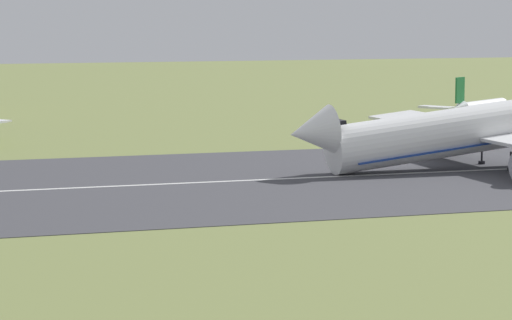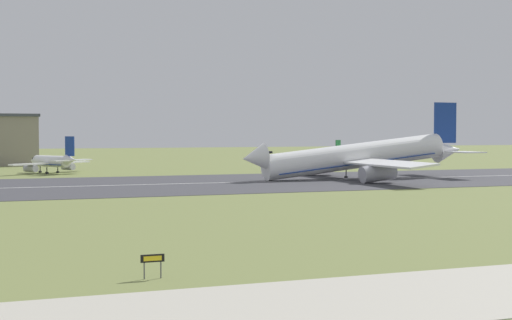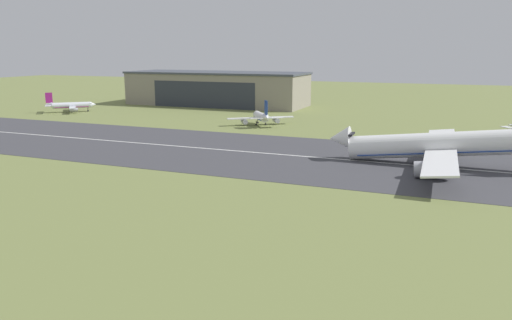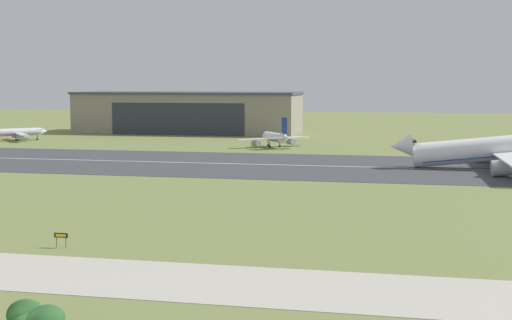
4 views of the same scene
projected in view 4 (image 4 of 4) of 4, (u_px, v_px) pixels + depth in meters
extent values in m
plane|color=olive|center=(216.00, 208.00, 115.76)|extent=(753.23, 753.23, 0.00)
cube|color=#3D3D42|center=(281.00, 165.00, 175.13)|extent=(513.23, 54.07, 0.06)
cube|color=silver|center=(281.00, 165.00, 175.13)|extent=(461.91, 0.70, 0.01)
cube|color=#B2AD9E|center=(111.00, 277.00, 74.78)|extent=(384.92, 13.94, 0.05)
cube|color=gray|center=(189.00, 113.00, 286.63)|extent=(88.40, 29.67, 15.47)
cube|color=#424751|center=(188.00, 93.00, 285.73)|extent=(89.40, 30.67, 0.90)
cube|color=#2D333D|center=(177.00, 119.00, 272.32)|extent=(53.04, 0.12, 12.38)
cylinder|color=white|center=(510.00, 147.00, 165.29)|extent=(44.81, 7.01, 10.31)
cone|color=white|center=(401.00, 146.00, 169.69)|extent=(5.88, 5.88, 6.23)
cube|color=black|center=(414.00, 141.00, 169.06)|extent=(1.28, 4.89, 0.55)
cube|color=navy|center=(510.00, 154.00, 165.46)|extent=(39.82, 6.58, 4.35)
cube|color=white|center=(496.00, 146.00, 181.21)|extent=(7.52, 26.47, 1.10)
cylinder|color=#A8A8B2|center=(491.00, 154.00, 179.61)|extent=(7.87, 3.77, 4.30)
cylinder|color=#A8A8B2|center=(510.00, 167.00, 152.42)|extent=(7.87, 3.77, 4.30)
cylinder|color=black|center=(417.00, 163.00, 169.46)|extent=(0.24, 0.24, 2.36)
cylinder|color=black|center=(417.00, 167.00, 169.57)|extent=(0.84, 0.84, 0.44)
cylinder|color=black|center=(505.00, 163.00, 169.16)|extent=(0.24, 0.24, 2.36)
cylinder|color=black|center=(505.00, 167.00, 169.26)|extent=(0.84, 0.84, 0.44)
cylinder|color=black|center=(510.00, 166.00, 162.44)|extent=(0.24, 0.24, 2.36)
cylinder|color=black|center=(510.00, 171.00, 162.55)|extent=(0.84, 0.84, 0.44)
cylinder|color=white|center=(274.00, 137.00, 223.19)|extent=(9.21, 11.02, 2.95)
cone|color=white|center=(265.00, 136.00, 229.60)|extent=(3.94, 3.88, 2.95)
cone|color=white|center=(285.00, 137.00, 216.32)|extent=(4.23, 4.42, 2.65)
cube|color=black|center=(267.00, 134.00, 228.22)|extent=(2.67, 2.37, 0.44)
cube|color=navy|center=(274.00, 140.00, 223.28)|extent=(8.41, 10.01, 0.20)
cube|color=white|center=(294.00, 138.00, 226.31)|extent=(10.04, 8.19, 0.40)
cylinder|color=#A8A8B2|center=(291.00, 142.00, 226.46)|extent=(3.74, 4.17, 1.83)
cube|color=white|center=(254.00, 139.00, 220.60)|extent=(10.04, 8.19, 0.40)
cylinder|color=#A8A8B2|center=(256.00, 143.00, 221.48)|extent=(3.74, 4.17, 1.83)
cube|color=navy|center=(284.00, 126.00, 216.42)|extent=(2.13, 2.75, 5.01)
cube|color=white|center=(296.00, 137.00, 217.98)|extent=(5.29, 4.93, 0.24)
cube|color=white|center=(274.00, 138.00, 214.91)|extent=(5.29, 4.93, 0.24)
cylinder|color=black|center=(268.00, 143.00, 227.57)|extent=(0.24, 0.24, 1.66)
cylinder|color=black|center=(268.00, 145.00, 227.64)|extent=(0.84, 0.84, 0.44)
cylinder|color=black|center=(280.00, 144.00, 223.92)|extent=(0.24, 0.24, 1.66)
cylinder|color=black|center=(280.00, 146.00, 223.99)|extent=(0.84, 0.84, 0.44)
cylinder|color=black|center=(270.00, 145.00, 222.47)|extent=(0.24, 0.24, 1.66)
cylinder|color=black|center=(270.00, 147.00, 222.54)|extent=(0.84, 0.84, 0.44)
cylinder|color=silver|center=(17.00, 132.00, 247.52)|extent=(13.58, 12.51, 2.63)
cone|color=silver|center=(44.00, 131.00, 252.01)|extent=(3.52, 3.54, 2.63)
cube|color=black|center=(40.00, 130.00, 251.31)|extent=(2.31, 2.40, 0.44)
cube|color=#991E7A|center=(17.00, 134.00, 247.60)|extent=(12.31, 11.35, 0.20)
cube|color=silver|center=(22.00, 134.00, 242.69)|extent=(7.93, 8.45, 0.40)
cylinder|color=#A8A8B2|center=(23.00, 137.00, 243.68)|extent=(3.64, 3.50, 1.63)
cube|color=silver|center=(15.00, 132.00, 252.77)|extent=(7.93, 8.45, 0.40)
cylinder|color=#A8A8B2|center=(17.00, 135.00, 252.51)|extent=(3.64, 3.50, 1.63)
cylinder|color=black|center=(37.00, 138.00, 251.07)|extent=(0.24, 0.24, 1.69)
cylinder|color=black|center=(37.00, 139.00, 251.14)|extent=(0.84, 0.84, 0.44)
cylinder|color=black|center=(18.00, 139.00, 246.30)|extent=(0.24, 0.24, 1.69)
cylinder|color=black|center=(18.00, 140.00, 246.37)|extent=(0.84, 0.84, 0.44)
cylinder|color=black|center=(16.00, 138.00, 249.03)|extent=(0.24, 0.24, 1.69)
cylinder|color=black|center=(16.00, 140.00, 249.10)|extent=(0.84, 0.84, 0.44)
ellipsoid|color=#285628|center=(36.00, 320.00, 58.30)|extent=(3.75, 3.61, 1.88)
ellipsoid|color=#285628|center=(26.00, 314.00, 58.79)|extent=(3.19, 2.73, 2.53)
ellipsoid|color=#285628|center=(46.00, 320.00, 57.84)|extent=(2.96, 3.44, 2.32)
cylinder|color=#4C4C51|center=(57.00, 242.00, 88.10)|extent=(0.10, 0.10, 1.24)
cylinder|color=#4C4C51|center=(66.00, 243.00, 87.84)|extent=(0.10, 0.10, 1.24)
cube|color=black|center=(61.00, 235.00, 87.87)|extent=(1.78, 0.12, 0.59)
cube|color=yellow|center=(61.00, 235.00, 87.81)|extent=(1.35, 0.02, 0.35)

